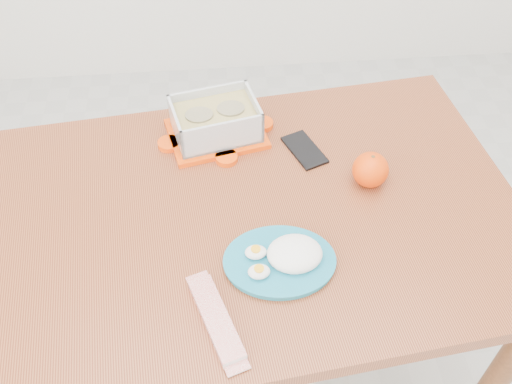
{
  "coord_description": "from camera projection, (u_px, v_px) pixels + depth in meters",
  "views": [
    {
      "loc": [
        -0.17,
        -0.7,
        1.71
      ],
      "look_at": [
        -0.09,
        0.13,
        0.81
      ],
      "focal_mm": 40.0,
      "sensor_mm": 36.0,
      "label": 1
    }
  ],
  "objects": [
    {
      "name": "rice_plate",
      "position": [
        284.0,
        257.0,
        1.16
      ],
      "size": [
        0.24,
        0.24,
        0.06
      ],
      "rotation": [
        0.0,
        0.0,
        -0.05
      ],
      "color": "teal",
      "rests_on": "dining_table"
    },
    {
      "name": "smartphone",
      "position": [
        304.0,
        150.0,
        1.4
      ],
      "size": [
        0.11,
        0.14,
        0.01
      ],
      "primitive_type": "cube",
      "rotation": [
        0.0,
        0.0,
        0.38
      ],
      "color": "black",
      "rests_on": "dining_table"
    },
    {
      "name": "food_container",
      "position": [
        216.0,
        121.0,
        1.41
      ],
      "size": [
        0.27,
        0.22,
        0.1
      ],
      "rotation": [
        0.0,
        0.0,
        0.22
      ],
      "color": "#FF4807",
      "rests_on": "dining_table"
    },
    {
      "name": "dining_table",
      "position": [
        256.0,
        238.0,
        1.35
      ],
      "size": [
        1.27,
        0.92,
        0.75
      ],
      "rotation": [
        0.0,
        0.0,
        0.11
      ],
      "color": "brown",
      "rests_on": "ground"
    },
    {
      "name": "orange_fruit",
      "position": [
        370.0,
        170.0,
        1.3
      ],
      "size": [
        0.08,
        0.08,
        0.08
      ],
      "primitive_type": "sphere",
      "color": "#FF5605",
      "rests_on": "dining_table"
    },
    {
      "name": "candy_bar",
      "position": [
        216.0,
        319.0,
        1.08
      ],
      "size": [
        0.1,
        0.19,
        0.02
      ],
      "primitive_type": "cube",
      "rotation": [
        0.0,
        0.0,
        1.9
      ],
      "color": "red",
      "rests_on": "dining_table"
    }
  ]
}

